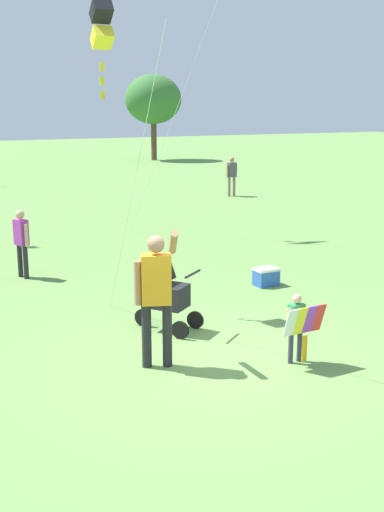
# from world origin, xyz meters

# --- Properties ---
(ground_plane) EXTENTS (120.00, 120.00, 0.00)m
(ground_plane) POSITION_xyz_m (0.00, 0.00, 0.00)
(ground_plane) COLOR #668E47
(child_with_butterfly_kite) EXTENTS (0.62, 0.32, 0.97)m
(child_with_butterfly_kite) POSITION_xyz_m (0.99, -0.64, 0.58)
(child_with_butterfly_kite) COLOR #33384C
(child_with_butterfly_kite) RESTS_ON ground
(person_adult_flyer) EXTENTS (0.69, 0.53, 1.87)m
(person_adult_flyer) POSITION_xyz_m (-0.72, 0.15, 1.08)
(person_adult_flyer) COLOR #232328
(person_adult_flyer) RESTS_ON ground
(stroller) EXTENTS (0.90, 1.05, 1.03)m
(stroller) POSITION_xyz_m (-0.01, 1.40, 0.61)
(stroller) COLOR black
(stroller) RESTS_ON ground
(kite_adult_black) EXTENTS (0.33, 2.82, 5.05)m
(kite_adult_black) POSITION_xyz_m (-0.35, 2.90, 4.64)
(kite_adult_black) COLOR black
(kite_adult_black) RESTS_ON ground
(person_red_shirt) EXTENTS (0.48, 0.23, 1.51)m
(person_red_shirt) POSITION_xyz_m (8.88, 13.97, 0.89)
(person_red_shirt) COLOR #7F705B
(person_red_shirt) RESTS_ON ground
(person_sitting_far) EXTENTS (0.27, 0.43, 1.39)m
(person_sitting_far) POSITION_xyz_m (-1.21, 5.57, 0.82)
(person_sitting_far) COLOR #232328
(person_sitting_far) RESTS_ON ground
(cooler_box) EXTENTS (0.45, 0.33, 0.35)m
(cooler_box) POSITION_xyz_m (2.83, 2.77, 0.18)
(cooler_box) COLOR #2D5BB7
(cooler_box) RESTS_ON ground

